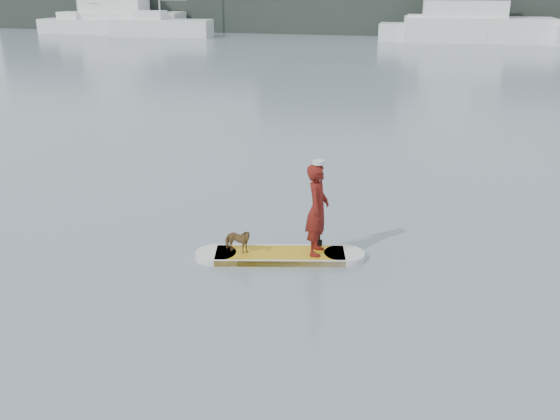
% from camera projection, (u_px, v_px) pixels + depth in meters
% --- Properties ---
extents(ground, '(140.00, 140.00, 0.00)m').
position_uv_depth(ground, '(397.00, 292.00, 10.83)').
color(ground, slate).
rests_on(ground, ground).
extents(paddleboard, '(3.24, 1.36, 0.12)m').
position_uv_depth(paddleboard, '(280.00, 255.00, 12.11)').
color(paddleboard, gold).
rests_on(paddleboard, ground).
extents(paddler, '(0.44, 0.66, 1.78)m').
position_uv_depth(paddler, '(317.00, 210.00, 11.77)').
color(paddler, maroon).
rests_on(paddler, paddleboard).
extents(white_cap, '(0.22, 0.22, 0.07)m').
position_uv_depth(white_cap, '(318.00, 162.00, 11.44)').
color(white_cap, silver).
rests_on(white_cap, paddler).
extents(dog, '(0.60, 0.33, 0.49)m').
position_uv_depth(dog, '(237.00, 241.00, 12.01)').
color(dog, brown).
rests_on(dog, paddleboard).
extents(paddle, '(0.10, 0.30, 2.00)m').
position_uv_depth(paddle, '(320.00, 214.00, 12.13)').
color(paddle, black).
rests_on(paddle, ground).
extents(sailboat_a, '(7.96, 3.01, 11.33)m').
position_uv_depth(sailboat_a, '(79.00, 25.00, 59.66)').
color(sailboat_a, white).
rests_on(sailboat_a, ground).
extents(sailboat_b, '(9.40, 3.56, 13.67)m').
position_uv_depth(sailboat_b, '(160.00, 26.00, 56.65)').
color(sailboat_b, white).
rests_on(sailboat_b, ground).
extents(sailboat_d, '(8.67, 2.74, 12.75)m').
position_uv_depth(sailboat_d, '(431.00, 30.00, 52.22)').
color(sailboat_d, white).
rests_on(sailboat_d, ground).
extents(motor_yacht_a, '(12.31, 4.52, 7.26)m').
position_uv_depth(motor_yacht_a, '(472.00, 17.00, 51.59)').
color(motor_yacht_a, white).
rests_on(motor_yacht_a, ground).
extents(motor_yacht_b, '(11.12, 4.32, 7.22)m').
position_uv_depth(motor_yacht_b, '(121.00, 11.00, 59.83)').
color(motor_yacht_b, white).
rests_on(motor_yacht_b, ground).
extents(shore_mass, '(90.00, 6.00, 6.00)m').
position_uv_depth(shore_mass, '(436.00, 1.00, 58.00)').
color(shore_mass, black).
rests_on(shore_mass, ground).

